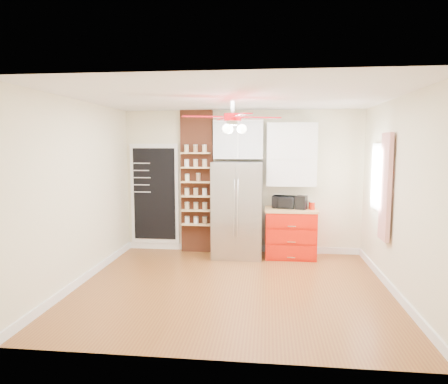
# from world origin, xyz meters

# --- Properties ---
(floor) EXTENTS (4.50, 4.50, 0.00)m
(floor) POSITION_xyz_m (0.00, 0.00, 0.00)
(floor) COLOR brown
(floor) RESTS_ON ground
(ceiling) EXTENTS (4.50, 4.50, 0.00)m
(ceiling) POSITION_xyz_m (0.00, 0.00, 2.70)
(ceiling) COLOR white
(ceiling) RESTS_ON wall_back
(wall_back) EXTENTS (4.50, 0.02, 2.70)m
(wall_back) POSITION_xyz_m (0.00, 2.00, 1.35)
(wall_back) COLOR beige
(wall_back) RESTS_ON floor
(wall_front) EXTENTS (4.50, 0.02, 2.70)m
(wall_front) POSITION_xyz_m (0.00, -2.00, 1.35)
(wall_front) COLOR beige
(wall_front) RESTS_ON floor
(wall_left) EXTENTS (0.02, 4.00, 2.70)m
(wall_left) POSITION_xyz_m (-2.25, 0.00, 1.35)
(wall_left) COLOR beige
(wall_left) RESTS_ON floor
(wall_right) EXTENTS (0.02, 4.00, 2.70)m
(wall_right) POSITION_xyz_m (2.25, 0.00, 1.35)
(wall_right) COLOR beige
(wall_right) RESTS_ON floor
(chalkboard) EXTENTS (0.95, 0.05, 1.95)m
(chalkboard) POSITION_xyz_m (-1.70, 1.96, 1.10)
(chalkboard) COLOR white
(chalkboard) RESTS_ON wall_back
(brick_pillar) EXTENTS (0.60, 0.16, 2.70)m
(brick_pillar) POSITION_xyz_m (-0.85, 1.92, 1.35)
(brick_pillar) COLOR brown
(brick_pillar) RESTS_ON floor
(fridge) EXTENTS (0.90, 0.70, 1.75)m
(fridge) POSITION_xyz_m (-0.05, 1.63, 0.88)
(fridge) COLOR #A5A5A9
(fridge) RESTS_ON floor
(upper_glass_cabinet) EXTENTS (0.90, 0.35, 0.70)m
(upper_glass_cabinet) POSITION_xyz_m (-0.05, 1.82, 2.15)
(upper_glass_cabinet) COLOR white
(upper_glass_cabinet) RESTS_ON wall_back
(red_cabinet) EXTENTS (0.94, 0.64, 0.90)m
(red_cabinet) POSITION_xyz_m (0.92, 1.68, 0.45)
(red_cabinet) COLOR red
(red_cabinet) RESTS_ON floor
(upper_shelf_unit) EXTENTS (0.90, 0.30, 1.15)m
(upper_shelf_unit) POSITION_xyz_m (0.92, 1.85, 1.88)
(upper_shelf_unit) COLOR white
(upper_shelf_unit) RESTS_ON wall_back
(window) EXTENTS (0.04, 0.75, 1.05)m
(window) POSITION_xyz_m (2.23, 0.90, 1.55)
(window) COLOR white
(window) RESTS_ON wall_right
(curtain) EXTENTS (0.06, 0.40, 1.55)m
(curtain) POSITION_xyz_m (2.18, 0.35, 1.45)
(curtain) COLOR #B42118
(curtain) RESTS_ON wall_right
(ceiling_fan) EXTENTS (1.40, 1.40, 0.44)m
(ceiling_fan) POSITION_xyz_m (0.00, 0.00, 2.42)
(ceiling_fan) COLOR silver
(ceiling_fan) RESTS_ON ceiling
(toaster_oven) EXTENTS (0.44, 0.33, 0.23)m
(toaster_oven) POSITION_xyz_m (0.79, 1.74, 1.01)
(toaster_oven) COLOR black
(toaster_oven) RESTS_ON red_cabinet
(coffee_maker) EXTENTS (0.23, 0.23, 0.25)m
(coffee_maker) POSITION_xyz_m (1.10, 1.63, 1.02)
(coffee_maker) COLOR black
(coffee_maker) RESTS_ON red_cabinet
(canister_left) EXTENTS (0.12, 0.12, 0.13)m
(canister_left) POSITION_xyz_m (1.29, 1.61, 0.97)
(canister_left) COLOR #A61809
(canister_left) RESTS_ON red_cabinet
(canister_right) EXTENTS (0.13, 0.13, 0.13)m
(canister_right) POSITION_xyz_m (1.29, 1.74, 0.97)
(canister_right) COLOR #A6090E
(canister_right) RESTS_ON red_cabinet
(pantry_jar_oats) EXTENTS (0.11, 0.11, 0.13)m
(pantry_jar_oats) POSITION_xyz_m (-1.01, 1.76, 1.44)
(pantry_jar_oats) COLOR beige
(pantry_jar_oats) RESTS_ON brick_pillar
(pantry_jar_beans) EXTENTS (0.09, 0.09, 0.14)m
(pantry_jar_beans) POSITION_xyz_m (-0.80, 1.79, 1.44)
(pantry_jar_beans) COLOR #986E4D
(pantry_jar_beans) RESTS_ON brick_pillar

